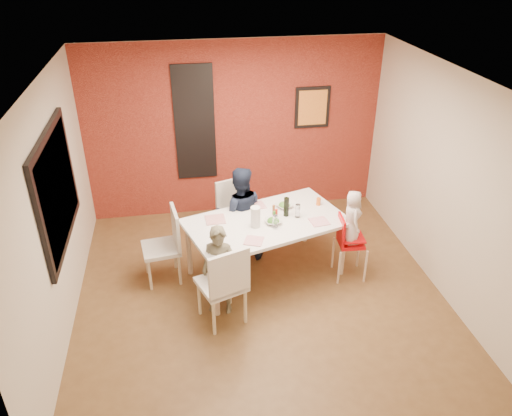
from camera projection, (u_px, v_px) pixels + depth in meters
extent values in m
plane|color=brown|center=(260.00, 291.00, 6.33)|extent=(4.50, 4.50, 0.00)
cube|color=silver|center=(261.00, 79.00, 5.02)|extent=(4.50, 4.50, 0.02)
cube|color=beige|center=(235.00, 130.00, 7.61)|extent=(4.50, 0.02, 2.70)
cube|color=beige|center=(313.00, 336.00, 3.74)|extent=(4.50, 0.02, 2.70)
cube|color=beige|center=(54.00, 214.00, 5.34)|extent=(0.02, 4.50, 2.70)
cube|color=beige|center=(444.00, 183.00, 6.00)|extent=(0.02, 4.50, 2.70)
cube|color=maroon|center=(235.00, 130.00, 7.59)|extent=(4.50, 0.02, 2.70)
cube|color=black|center=(57.00, 189.00, 5.42)|extent=(0.05, 1.70, 1.30)
cube|color=black|center=(58.00, 189.00, 5.42)|extent=(0.02, 1.55, 1.15)
cube|color=silver|center=(195.00, 123.00, 7.42)|extent=(0.55, 0.03, 1.70)
cube|color=black|center=(195.00, 123.00, 7.42)|extent=(0.60, 0.03, 1.76)
cube|color=black|center=(312.00, 107.00, 7.61)|extent=(0.54, 0.03, 0.64)
cube|color=gold|center=(313.00, 108.00, 7.60)|extent=(0.44, 0.01, 0.54)
cube|color=white|center=(266.00, 222.00, 6.28)|extent=(2.19, 1.62, 0.04)
cylinder|color=#C9B095|center=(216.00, 288.00, 5.77)|extent=(0.07, 0.07, 0.77)
cylinder|color=#C9B095|center=(189.00, 249.00, 6.48)|extent=(0.07, 0.07, 0.77)
cylinder|color=#C9B095|center=(343.00, 249.00, 6.48)|extent=(0.07, 0.07, 0.77)
cylinder|color=#C9B095|center=(306.00, 218.00, 7.19)|extent=(0.07, 0.07, 0.77)
cube|color=silver|center=(221.00, 284.00, 5.66)|extent=(0.62, 0.62, 0.06)
cube|color=silver|center=(230.00, 275.00, 5.35)|extent=(0.47, 0.21, 0.55)
cylinder|color=beige|center=(230.00, 287.00, 6.02)|extent=(0.04, 0.04, 0.48)
cylinder|color=beige|center=(245.00, 306.00, 5.72)|extent=(0.04, 0.04, 0.48)
cylinder|color=beige|center=(199.00, 298.00, 5.85)|extent=(0.04, 0.04, 0.48)
cylinder|color=beige|center=(214.00, 318.00, 5.55)|extent=(0.04, 0.04, 0.48)
cube|color=beige|center=(239.00, 220.00, 6.95)|extent=(0.60, 0.60, 0.05)
cube|color=beige|center=(231.00, 197.00, 6.98)|extent=(0.46, 0.19, 0.53)
cylinder|color=beige|center=(233.00, 245.00, 6.84)|extent=(0.04, 0.04, 0.46)
cylinder|color=beige|center=(221.00, 232.00, 7.14)|extent=(0.04, 0.04, 0.46)
cylinder|color=beige|center=(257.00, 238.00, 7.00)|extent=(0.04, 0.04, 0.46)
cylinder|color=beige|center=(245.00, 226.00, 7.30)|extent=(0.04, 0.04, 0.46)
cube|color=beige|center=(161.00, 248.00, 6.34)|extent=(0.52, 0.52, 0.05)
cube|color=beige|center=(176.00, 228.00, 6.27)|extent=(0.10, 0.46, 0.52)
cylinder|color=#C3B091|center=(146.00, 259.00, 6.57)|extent=(0.04, 0.04, 0.45)
cylinder|color=#C3B091|center=(175.00, 254.00, 6.67)|extent=(0.04, 0.04, 0.45)
cylinder|color=#C3B091|center=(150.00, 275.00, 6.26)|extent=(0.04, 0.04, 0.45)
cylinder|color=#C3B091|center=(180.00, 270.00, 6.36)|extent=(0.04, 0.04, 0.45)
cube|color=red|center=(351.00, 243.00, 6.40)|extent=(0.33, 0.33, 0.05)
cube|color=red|center=(341.00, 230.00, 6.29)|extent=(0.05, 0.31, 0.36)
cube|color=red|center=(351.00, 237.00, 6.36)|extent=(0.33, 0.33, 0.02)
cylinder|color=beige|center=(366.00, 267.00, 6.39)|extent=(0.03, 0.03, 0.48)
cylinder|color=beige|center=(339.00, 268.00, 6.37)|extent=(0.03, 0.03, 0.48)
cylinder|color=beige|center=(358.00, 251.00, 6.70)|extent=(0.03, 0.03, 0.48)
cylinder|color=beige|center=(333.00, 253.00, 6.67)|extent=(0.03, 0.03, 0.48)
imported|color=brown|center=(220.00, 271.00, 5.76)|extent=(0.47, 0.37, 1.14)
imported|color=black|center=(240.00, 214.00, 6.72)|extent=(0.68, 0.55, 1.34)
imported|color=beige|center=(352.00, 217.00, 6.22)|extent=(0.25, 0.36, 0.72)
cube|color=white|center=(254.00, 241.00, 5.85)|extent=(0.27, 0.27, 0.01)
cube|color=white|center=(257.00, 206.00, 6.60)|extent=(0.25, 0.25, 0.01)
cube|color=white|center=(319.00, 222.00, 6.24)|extent=(0.24, 0.24, 0.01)
cube|color=silver|center=(215.00, 219.00, 6.29)|extent=(0.25, 0.25, 0.01)
imported|color=white|center=(273.00, 221.00, 6.21)|extent=(0.22, 0.22, 0.05)
imported|color=white|center=(284.00, 205.00, 6.56)|extent=(0.28, 0.28, 0.05)
cylinder|color=black|center=(286.00, 207.00, 6.32)|extent=(0.07, 0.07, 0.26)
cylinder|color=white|center=(275.00, 222.00, 6.07)|extent=(0.06, 0.06, 0.18)
cylinder|color=silver|center=(298.00, 211.00, 6.31)|extent=(0.06, 0.06, 0.18)
cylinder|color=silver|center=(255.00, 217.00, 6.09)|extent=(0.12, 0.12, 0.27)
cylinder|color=red|center=(276.00, 214.00, 6.28)|extent=(0.03, 0.03, 0.13)
cylinder|color=#387928|center=(274.00, 216.00, 6.25)|extent=(0.03, 0.03, 0.13)
cylinder|color=brown|center=(274.00, 210.00, 6.37)|extent=(0.03, 0.03, 0.14)
cylinder|color=#D65F17|center=(318.00, 201.00, 6.61)|extent=(0.06, 0.06, 0.10)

